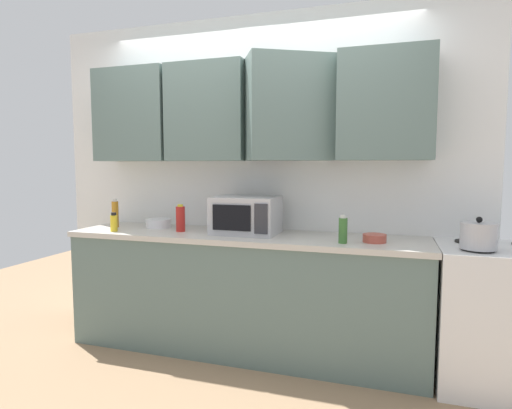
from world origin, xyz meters
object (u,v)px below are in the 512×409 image
(bottle_yellow_mustard, at_px, (114,223))
(bowl_ceramic_small, at_px, (374,238))
(bottle_red_sauce, at_px, (180,219))
(stove_range, at_px, (500,318))
(bottle_green_oil, at_px, (343,230))
(bottle_amber_vinegar, at_px, (115,214))
(microwave, at_px, (246,215))
(kettle, at_px, (478,236))
(bowl_mixing_large, at_px, (159,223))

(bottle_yellow_mustard, height_order, bowl_ceramic_small, bottle_yellow_mustard)
(bottle_red_sauce, distance_m, bottle_yellow_mustard, 0.52)
(stove_range, relative_size, bottle_red_sauce, 4.29)
(bottle_red_sauce, distance_m, bowl_ceramic_small, 1.46)
(bottle_green_oil, xyz_separation_m, bottle_amber_vinegar, (-1.88, 0.16, 0.02))
(microwave, height_order, bottle_red_sauce, microwave)
(bottle_yellow_mustard, bearing_deg, bottle_red_sauce, 17.21)
(microwave, relative_size, bowl_ceramic_small, 3.09)
(kettle, height_order, bottle_green_oil, kettle)
(bottle_green_oil, xyz_separation_m, bowl_mixing_large, (-1.53, 0.25, -0.05))
(bottle_green_oil, height_order, bowl_mixing_large, bottle_green_oil)
(bottle_green_oil, distance_m, bowl_mixing_large, 1.55)
(bottle_yellow_mustard, relative_size, bowl_mixing_large, 0.72)
(bottle_red_sauce, bearing_deg, bowl_mixing_large, 154.82)
(bowl_mixing_large, bearing_deg, bottle_amber_vinegar, -165.70)
(bowl_ceramic_small, distance_m, bowl_mixing_large, 1.73)
(bottle_amber_vinegar, bearing_deg, bottle_red_sauce, -3.43)
(microwave, height_order, bowl_ceramic_small, microwave)
(stove_range, height_order, bowl_ceramic_small, bowl_ceramic_small)
(kettle, relative_size, bottle_amber_vinegar, 0.87)
(bottle_amber_vinegar, xyz_separation_m, bowl_mixing_large, (0.35, 0.09, -0.08))
(bottle_red_sauce, bearing_deg, bottle_yellow_mustard, -162.79)
(bottle_green_oil, bearing_deg, kettle, 0.08)
(kettle, distance_m, bottle_yellow_mustard, 2.56)
(bottle_yellow_mustard, bearing_deg, microwave, 12.05)
(stove_range, height_order, kettle, kettle)
(stove_range, relative_size, bottle_yellow_mustard, 6.16)
(microwave, xyz_separation_m, bowl_ceramic_small, (0.94, -0.08, -0.11))
(kettle, height_order, bowl_ceramic_small, kettle)
(stove_range, distance_m, bottle_red_sauce, 2.30)
(bowl_mixing_large, bearing_deg, bottle_green_oil, -9.23)
(bottle_green_oil, bearing_deg, bottle_amber_vinegar, 175.18)
(bottle_red_sauce, xyz_separation_m, bowl_mixing_large, (-0.27, 0.13, -0.06))
(bowl_mixing_large, bearing_deg, bottle_red_sauce, -25.18)
(stove_range, height_order, bowl_mixing_large, bowl_mixing_large)
(microwave, xyz_separation_m, bottle_yellow_mustard, (-1.02, -0.22, -0.07))
(microwave, xyz_separation_m, bottle_red_sauce, (-0.52, -0.06, -0.04))
(bottle_red_sauce, relative_size, bottle_green_oil, 1.12)
(kettle, relative_size, bottle_green_oil, 1.09)
(stove_range, distance_m, bottle_green_oil, 1.12)
(stove_range, relative_size, bottle_green_oil, 4.82)
(bottle_green_oil, bearing_deg, bowl_ceramic_small, 27.78)
(kettle, distance_m, microwave, 1.56)
(kettle, height_order, bowl_mixing_large, kettle)
(microwave, relative_size, bottle_red_sauce, 2.26)
(bottle_red_sauce, height_order, bottle_yellow_mustard, bottle_red_sauce)
(stove_range, relative_size, bottle_amber_vinegar, 3.88)
(microwave, distance_m, bottle_amber_vinegar, 1.14)
(bowl_ceramic_small, bearing_deg, bottle_red_sauce, 179.34)
(bottle_green_oil, bearing_deg, microwave, 166.04)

